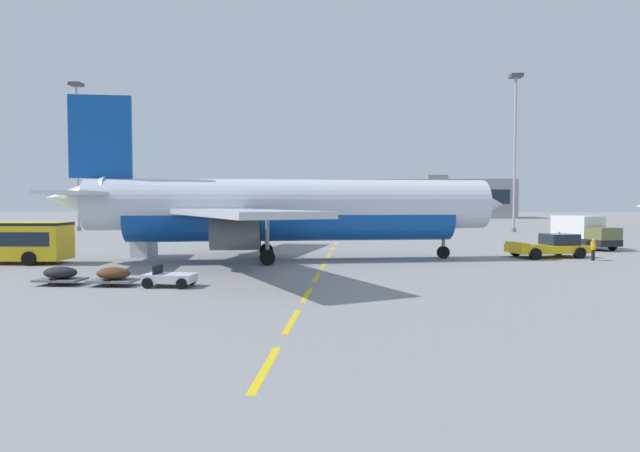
# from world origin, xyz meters

# --- Properties ---
(ground) EXTENTS (400.00, 400.00, 0.00)m
(ground) POSITION_xyz_m (40.00, 40.00, 0.00)
(ground) COLOR gray
(apron_paint_markings) EXTENTS (8.00, 94.65, 0.01)m
(apron_paint_markings) POSITION_xyz_m (18.00, 35.95, 0.00)
(apron_paint_markings) COLOR yellow
(apron_paint_markings) RESTS_ON ground
(airliner_foreground) EXTENTS (34.69, 34.02, 12.20)m
(airliner_foreground) POSITION_xyz_m (14.91, 20.96, 3.95)
(airliner_foreground) COLOR silver
(airliner_foreground) RESTS_ON ground
(pushback_tug) EXTENTS (6.50, 4.26, 2.08)m
(pushback_tug) POSITION_xyz_m (35.95, 24.99, 0.90)
(pushback_tug) COLOR yellow
(pushback_tug) RESTS_ON ground
(catering_truck) EXTENTS (4.42, 7.40, 3.14)m
(catering_truck) POSITION_xyz_m (42.16, 33.82, 1.65)
(catering_truck) COLOR black
(catering_truck) RESTS_ON ground
(baggage_train) EXTENTS (8.64, 1.82, 1.14)m
(baggage_train) POSITION_xyz_m (7.52, 8.19, 0.52)
(baggage_train) COLOR silver
(baggage_train) RESTS_ON ground
(ground_crew_worker) EXTENTS (0.34, 0.66, 1.67)m
(ground_crew_worker) POSITION_xyz_m (38.40, 22.78, 0.95)
(ground_crew_worker) COLOR #232328
(ground_crew_worker) RESTS_ON ground
(uld_cargo_container) EXTENTS (1.85, 1.82, 1.60)m
(uld_cargo_container) POSITION_xyz_m (2.97, 22.93, 0.80)
(uld_cargo_container) COLOR #B7BCC6
(uld_cargo_container) RESTS_ON ground
(apron_light_mast_near) EXTENTS (1.80, 1.80, 23.40)m
(apron_light_mast_near) POSITION_xyz_m (-24.09, 62.00, 14.66)
(apron_light_mast_near) COLOR slate
(apron_light_mast_near) RESTS_ON ground
(apron_light_mast_far) EXTENTS (1.80, 1.80, 23.74)m
(apron_light_mast_far) POSITION_xyz_m (44.04, 62.84, 14.85)
(apron_light_mast_far) COLOR slate
(apron_light_mast_far) RESTS_ON ground
(terminal_satellite) EXTENTS (61.12, 20.10, 12.90)m
(terminal_satellite) POSITION_xyz_m (35.22, 143.31, 5.67)
(terminal_satellite) COLOR gray
(terminal_satellite) RESTS_ON ground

